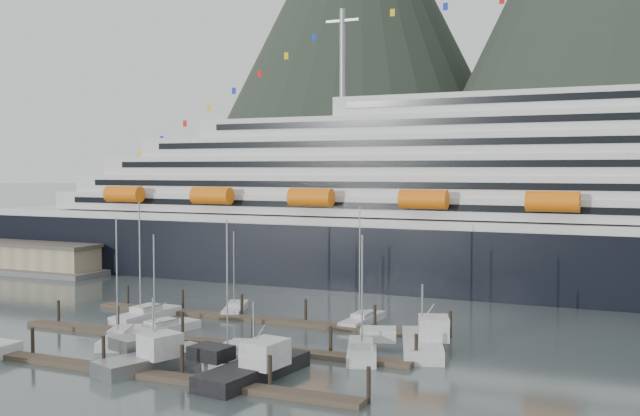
# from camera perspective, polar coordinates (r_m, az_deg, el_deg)

# --- Properties ---
(ground) EXTENTS (1600.00, 1600.00, 0.00)m
(ground) POSITION_cam_1_polar(r_m,az_deg,el_deg) (78.28, -7.27, -11.01)
(ground) COLOR #495655
(ground) RESTS_ON ground
(cruise_ship) EXTENTS (210.00, 30.40, 50.30)m
(cruise_ship) POSITION_cam_1_polar(r_m,az_deg,el_deg) (120.16, 19.59, -0.45)
(cruise_ship) COLOR black
(cruise_ship) RESTS_ON ground
(warehouse) EXTENTS (46.00, 20.00, 5.80)m
(warehouse) POSITION_cam_1_polar(r_m,az_deg,el_deg) (155.48, -21.94, -3.37)
(warehouse) COLOR #595956
(warehouse) RESTS_ON ground
(dock_near) EXTENTS (48.18, 2.28, 3.20)m
(dock_near) POSITION_cam_1_polar(r_m,az_deg,el_deg) (73.12, -14.82, -11.84)
(dock_near) COLOR #43362B
(dock_near) RESTS_ON ground
(dock_mid) EXTENTS (48.18, 2.28, 3.20)m
(dock_mid) POSITION_cam_1_polar(r_m,az_deg,el_deg) (83.29, -9.08, -9.95)
(dock_mid) COLOR #43362B
(dock_mid) RESTS_ON ground
(dock_far) EXTENTS (48.18, 2.28, 3.20)m
(dock_far) POSITION_cam_1_polar(r_m,az_deg,el_deg) (94.16, -4.67, -8.41)
(dock_far) COLOR #43362B
(dock_far) RESTS_ON ground
(sailboat_a) EXTENTS (3.70, 10.53, 15.32)m
(sailboat_a) POSITION_cam_1_polar(r_m,az_deg,el_deg) (97.35, -13.10, -8.01)
(sailboat_a) COLOR #B2B2B2
(sailboat_a) RESTS_ON ground
(sailboat_b) EXTENTS (6.33, 10.21, 14.11)m
(sailboat_b) POSITION_cam_1_polar(r_m,az_deg,el_deg) (85.78, -14.96, -9.55)
(sailboat_b) COLOR #B2B2B2
(sailboat_b) RESTS_ON ground
(sailboat_c) EXTENTS (4.83, 10.30, 11.99)m
(sailboat_c) POSITION_cam_1_polar(r_m,az_deg,el_deg) (88.76, -11.99, -9.10)
(sailboat_c) COLOR #B2B2B2
(sailboat_c) RESTS_ON ground
(sailboat_d) EXTENTS (4.89, 10.62, 14.38)m
(sailboat_d) POSITION_cam_1_polar(r_m,az_deg,el_deg) (76.36, -6.82, -11.04)
(sailboat_d) COLOR #B2B2B2
(sailboat_d) RESTS_ON ground
(sailboat_e) EXTENTS (5.50, 9.18, 11.15)m
(sailboat_e) POSITION_cam_1_polar(r_m,az_deg,el_deg) (100.32, -6.48, -7.66)
(sailboat_e) COLOR #B2B2B2
(sailboat_e) RESTS_ON ground
(sailboat_g) EXTENTS (2.72, 9.58, 14.70)m
(sailboat_g) POSITION_cam_1_polar(r_m,az_deg,el_deg) (92.54, 3.26, -8.54)
(sailboat_g) COLOR #B2B2B2
(sailboat_g) RESTS_ON ground
(sailboat_h) EXTENTS (6.12, 10.33, 12.91)m
(sailboat_h) POSITION_cam_1_polar(r_m,az_deg,el_deg) (76.97, 3.23, -10.90)
(sailboat_h) COLOR #B2B2B2
(sailboat_h) RESTS_ON ground
(trawler_b) EXTENTS (9.70, 11.91, 7.37)m
(trawler_b) POSITION_cam_1_polar(r_m,az_deg,el_deg) (74.21, -12.63, -11.10)
(trawler_b) COLOR gray
(trawler_b) RESTS_ON ground
(trawler_d) EXTENTS (9.91, 13.34, 7.75)m
(trawler_d) POSITION_cam_1_polar(r_m,az_deg,el_deg) (69.23, -5.18, -12.04)
(trawler_d) COLOR black
(trawler_d) RESTS_ON ground
(trawler_e) EXTENTS (10.21, 12.53, 7.77)m
(trawler_e) POSITION_cam_1_polar(r_m,az_deg,el_deg) (79.26, 7.68, -10.12)
(trawler_e) COLOR #B2B2B2
(trawler_e) RESTS_ON ground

